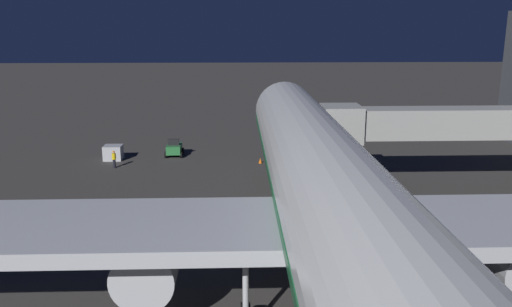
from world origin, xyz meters
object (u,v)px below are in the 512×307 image
Objects in this scene: baggage_container_mid_row at (113,153)px; traffic_cone_nose_starboard at (260,161)px; jet_bridge at (441,123)px; ground_crew_under_port_wing at (114,158)px; airliner_at_gate at (337,210)px; traffic_cone_nose_port at (303,160)px; pushback_tug at (174,149)px.

traffic_cone_nose_starboard is at bearing 172.72° from baggage_container_mid_row.
jet_bridge is 30.64m from ground_crew_under_port_wing.
airliner_at_gate is 110.57× the size of traffic_cone_nose_starboard.
baggage_container_mid_row is 19.81m from traffic_cone_nose_port.
airliner_at_gate is at bearing 94.28° from traffic_cone_nose_starboard.
baggage_container_mid_row is at bearing -7.28° from traffic_cone_nose_starboard.
pushback_tug is at bearing -20.13° from traffic_cone_nose_starboard.
pushback_tug reaches higher than ground_crew_under_port_wing.
traffic_cone_nose_port is (-13.52, 3.34, -0.51)m from pushback_tug.
ground_crew_under_port_wing is (29.23, -7.86, -4.79)m from jet_bridge.
traffic_cone_nose_port is at bearing -94.28° from airliner_at_gate.
traffic_cone_nose_starboard is (14.74, -9.16, -5.48)m from jet_bridge.
traffic_cone_nose_port is (-19.71, 1.95, -0.49)m from baggage_container_mid_row.
jet_bridge is 12.68× the size of baggage_container_mid_row.
pushback_tug is 1.31× the size of baggage_container_mid_row.
pushback_tug is 1.39× the size of ground_crew_under_port_wing.
ground_crew_under_port_wing reaches higher than traffic_cone_nose_port.
jet_bridge is 42.79× the size of traffic_cone_nose_port.
jet_bridge is (-12.54, -20.23, 0.12)m from airliner_at_gate.
ground_crew_under_port_wing is at bearing 40.87° from pushback_tug.
pushback_tug is 4.42× the size of traffic_cone_nose_starboard.
pushback_tug is 13.93m from traffic_cone_nose_port.
airliner_at_gate is 110.57× the size of traffic_cone_nose_port.
traffic_cone_nose_starboard is (-9.12, 3.34, -0.51)m from pushback_tug.
baggage_container_mid_row reaches higher than traffic_cone_nose_port.
jet_bridge is at bearing -121.80° from airliner_at_gate.
airliner_at_gate is 29.96m from traffic_cone_nose_starboard.
traffic_cone_nose_starboard is at bearing -31.86° from jet_bridge.
traffic_cone_nose_port is at bearing -41.53° from jet_bridge.
traffic_cone_nose_port is (-18.88, -1.30, -0.69)m from ground_crew_under_port_wing.
airliner_at_gate is at bearing 85.72° from traffic_cone_nose_port.
ground_crew_under_port_wing reaches higher than baggage_container_mid_row.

